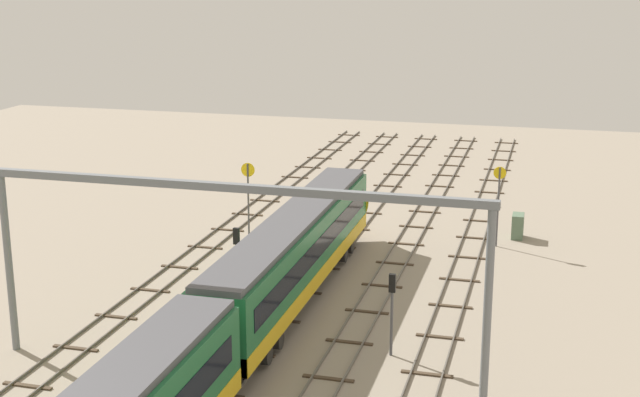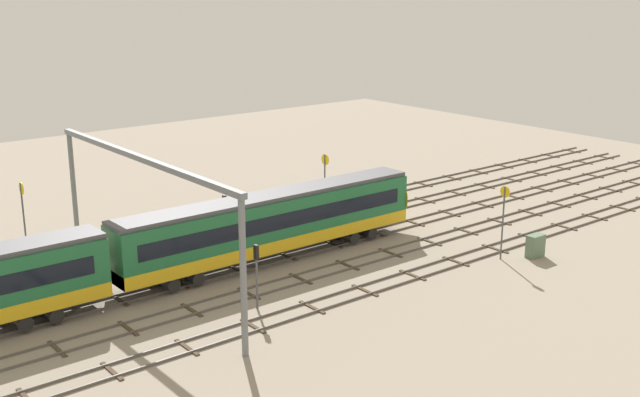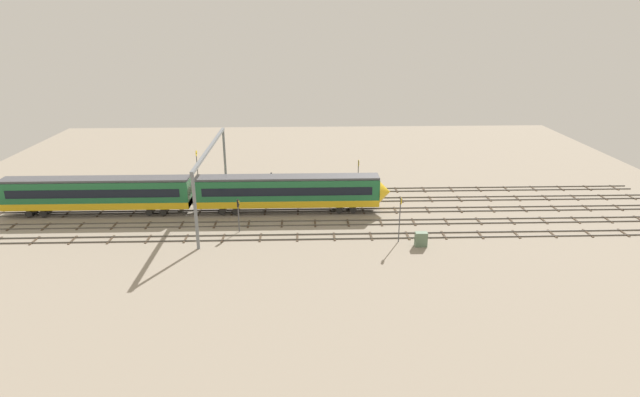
{
  "view_description": "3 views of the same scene",
  "coord_description": "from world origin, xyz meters",
  "px_view_note": "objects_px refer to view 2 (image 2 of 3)",
  "views": [
    {
      "loc": [
        -48.51,
        -13.52,
        18.22
      ],
      "look_at": [
        5.15,
        0.87,
        3.66
      ],
      "focal_mm": 50.26,
      "sensor_mm": 36.0,
      "label": 1
    },
    {
      "loc": [
        -34.21,
        -43.64,
        19.32
      ],
      "look_at": [
        2.53,
        1.98,
        3.14
      ],
      "focal_mm": 44.15,
      "sensor_mm": 36.0,
      "label": 2
    },
    {
      "loc": [
        -1.34,
        -64.02,
        24.58
      ],
      "look_at": [
        0.74,
        -0.92,
        2.15
      ],
      "focal_mm": 28.78,
      "sensor_mm": 36.0,
      "label": 3
    }
  ],
  "objects_px": {
    "overhead_gantry": "(142,187)",
    "speed_sign_near_foreground": "(503,214)",
    "train": "(116,261)",
    "signal_light_trackside_departure": "(225,217)",
    "speed_sign_mid_trackside": "(325,176)",
    "speed_sign_far_trackside": "(23,212)",
    "signal_light_trackside_approach": "(257,267)",
    "relay_cabinet": "(535,246)"
  },
  "relations": [
    {
      "from": "speed_sign_mid_trackside",
      "to": "relay_cabinet",
      "type": "bearing_deg",
      "value": -73.05
    },
    {
      "from": "speed_sign_mid_trackside",
      "to": "signal_light_trackside_departure",
      "type": "relative_size",
      "value": 1.15
    },
    {
      "from": "speed_sign_mid_trackside",
      "to": "speed_sign_near_foreground",
      "type": "bearing_deg",
      "value": -79.39
    },
    {
      "from": "speed_sign_far_trackside",
      "to": "signal_light_trackside_approach",
      "type": "height_order",
      "value": "speed_sign_far_trackside"
    },
    {
      "from": "speed_sign_mid_trackside",
      "to": "signal_light_trackside_departure",
      "type": "xyz_separation_m",
      "value": [
        -12.21,
        -3.66,
        -0.46
      ]
    },
    {
      "from": "relay_cabinet",
      "to": "signal_light_trackside_approach",
      "type": "bearing_deg",
      "value": 167.0
    },
    {
      "from": "train",
      "to": "speed_sign_far_trackside",
      "type": "distance_m",
      "value": 10.72
    },
    {
      "from": "speed_sign_near_foreground",
      "to": "overhead_gantry",
      "type": "bearing_deg",
      "value": 155.97
    },
    {
      "from": "overhead_gantry",
      "to": "train",
      "type": "bearing_deg",
      "value": -179.04
    },
    {
      "from": "speed_sign_near_foreground",
      "to": "relay_cabinet",
      "type": "distance_m",
      "value": 3.67
    },
    {
      "from": "speed_sign_mid_trackside",
      "to": "relay_cabinet",
      "type": "distance_m",
      "value": 18.6
    },
    {
      "from": "speed_sign_near_foreground",
      "to": "speed_sign_far_trackside",
      "type": "relative_size",
      "value": 0.92
    },
    {
      "from": "speed_sign_far_trackside",
      "to": "speed_sign_mid_trackside",
      "type": "bearing_deg",
      "value": -10.14
    },
    {
      "from": "overhead_gantry",
      "to": "relay_cabinet",
      "type": "bearing_deg",
      "value": -24.46
    },
    {
      "from": "overhead_gantry",
      "to": "signal_light_trackside_approach",
      "type": "distance_m",
      "value": 8.82
    },
    {
      "from": "overhead_gantry",
      "to": "speed_sign_near_foreground",
      "type": "relative_size",
      "value": 4.27
    },
    {
      "from": "speed_sign_far_trackside",
      "to": "relay_cabinet",
      "type": "xyz_separation_m",
      "value": [
        29.15,
        -21.86,
        -2.91
      ]
    },
    {
      "from": "overhead_gantry",
      "to": "speed_sign_near_foreground",
      "type": "distance_m",
      "value": 25.22
    },
    {
      "from": "overhead_gantry",
      "to": "speed_sign_far_trackside",
      "type": "bearing_deg",
      "value": 111.21
    },
    {
      "from": "signal_light_trackside_departure",
      "to": "signal_light_trackside_approach",
      "type": "bearing_deg",
      "value": -111.04
    },
    {
      "from": "overhead_gantry",
      "to": "relay_cabinet",
      "type": "relative_size",
      "value": 13.81
    },
    {
      "from": "relay_cabinet",
      "to": "speed_sign_far_trackside",
      "type": "bearing_deg",
      "value": 143.14
    },
    {
      "from": "speed_sign_far_trackside",
      "to": "signal_light_trackside_departure",
      "type": "xyz_separation_m",
      "value": [
        11.58,
        -7.92,
        -0.69
      ]
    },
    {
      "from": "train",
      "to": "speed_sign_near_foreground",
      "type": "distance_m",
      "value": 26.83
    },
    {
      "from": "overhead_gantry",
      "to": "speed_sign_mid_trackside",
      "type": "relative_size",
      "value": 4.29
    },
    {
      "from": "overhead_gantry",
      "to": "relay_cabinet",
      "type": "height_order",
      "value": "overhead_gantry"
    },
    {
      "from": "overhead_gantry",
      "to": "signal_light_trackside_departure",
      "type": "bearing_deg",
      "value": 18.51
    },
    {
      "from": "speed_sign_near_foreground",
      "to": "speed_sign_far_trackside",
      "type": "distance_m",
      "value": 33.84
    },
    {
      "from": "overhead_gantry",
      "to": "speed_sign_far_trackside",
      "type": "height_order",
      "value": "overhead_gantry"
    },
    {
      "from": "speed_sign_mid_trackside",
      "to": "signal_light_trackside_approach",
      "type": "xyz_separation_m",
      "value": [
        -15.7,
        -12.74,
        -0.79
      ]
    },
    {
      "from": "train",
      "to": "signal_light_trackside_approach",
      "type": "bearing_deg",
      "value": -47.05
    },
    {
      "from": "speed_sign_near_foreground",
      "to": "signal_light_trackside_approach",
      "type": "distance_m",
      "value": 19.12
    },
    {
      "from": "overhead_gantry",
      "to": "relay_cabinet",
      "type": "distance_m",
      "value": 28.26
    },
    {
      "from": "speed_sign_near_foreground",
      "to": "signal_light_trackside_approach",
      "type": "height_order",
      "value": "speed_sign_near_foreground"
    },
    {
      "from": "overhead_gantry",
      "to": "speed_sign_far_trackside",
      "type": "xyz_separation_m",
      "value": [
        -4.05,
        10.44,
        -3.27
      ]
    },
    {
      "from": "train",
      "to": "speed_sign_far_trackside",
      "type": "relative_size",
      "value": 8.53
    },
    {
      "from": "signal_light_trackside_approach",
      "to": "relay_cabinet",
      "type": "bearing_deg",
      "value": -13.0
    },
    {
      "from": "speed_sign_far_trackside",
      "to": "signal_light_trackside_departure",
      "type": "bearing_deg",
      "value": -34.38
    },
    {
      "from": "speed_sign_near_foreground",
      "to": "relay_cabinet",
      "type": "relative_size",
      "value": 3.24
    },
    {
      "from": "train",
      "to": "signal_light_trackside_departure",
      "type": "bearing_deg",
      "value": 14.95
    },
    {
      "from": "speed_sign_near_foreground",
      "to": "speed_sign_far_trackside",
      "type": "xyz_separation_m",
      "value": [
        -26.85,
        20.6,
        0.34
      ]
    },
    {
      "from": "signal_light_trackside_approach",
      "to": "speed_sign_near_foreground",
      "type": "bearing_deg",
      "value": -10.88
    }
  ]
}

